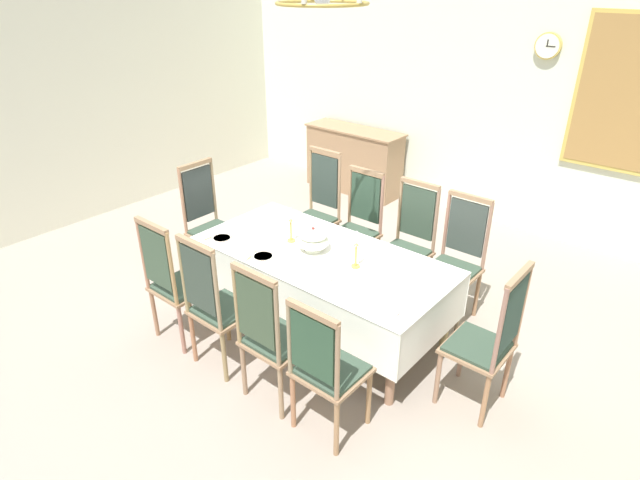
# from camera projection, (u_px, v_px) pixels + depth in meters

# --- Properties ---
(ground) EXTENTS (7.59, 6.45, 0.04)m
(ground) POSITION_uv_depth(u_px,v_px,m) (314.00, 332.00, 4.69)
(ground) COLOR gray
(back_wall) EXTENTS (7.59, 0.08, 3.35)m
(back_wall) POSITION_uv_depth(u_px,v_px,m) (495.00, 84.00, 6.15)
(back_wall) COLOR silver
(back_wall) RESTS_ON ground
(left_wall) EXTENTS (0.08, 6.45, 3.35)m
(left_wall) POSITION_uv_depth(u_px,v_px,m) (64.00, 85.00, 6.11)
(left_wall) COLOR silver
(left_wall) RESTS_ON ground
(dining_table) EXTENTS (2.19, 1.03, 0.74)m
(dining_table) POSITION_uv_depth(u_px,v_px,m) (322.00, 262.00, 4.45)
(dining_table) COLOR #976A54
(dining_table) RESTS_ON ground
(tablecloth) EXTENTS (2.21, 1.05, 0.42)m
(tablecloth) POSITION_uv_depth(u_px,v_px,m) (322.00, 265.00, 4.47)
(tablecloth) COLOR white
(tablecloth) RESTS_ON dining_table
(chair_south_a) EXTENTS (0.44, 0.42, 1.15)m
(chair_south_a) POSITION_uv_depth(u_px,v_px,m) (173.00, 280.00, 4.33)
(chair_south_a) COLOR #907953
(chair_south_a) RESTS_ON ground
(chair_north_a) EXTENTS (0.44, 0.42, 1.23)m
(chair_north_a) POSITION_uv_depth(u_px,v_px,m) (318.00, 208.00, 5.58)
(chair_north_a) COLOR #976959
(chair_north_a) RESTS_ON ground
(chair_south_b) EXTENTS (0.44, 0.42, 1.16)m
(chair_south_b) POSITION_uv_depth(u_px,v_px,m) (215.00, 303.00, 4.03)
(chair_south_b) COLOR #9E784A
(chair_south_b) RESTS_ON ground
(chair_north_b) EXTENTS (0.44, 0.42, 1.14)m
(chair_north_b) POSITION_uv_depth(u_px,v_px,m) (357.00, 225.00, 5.29)
(chair_north_b) COLOR #9A7352
(chair_north_b) RESTS_ON ground
(chair_south_c) EXTENTS (0.44, 0.42, 1.15)m
(chair_south_c) POSITION_uv_depth(u_px,v_px,m) (271.00, 334.00, 3.69)
(chair_south_c) COLOR #92724C
(chair_south_c) RESTS_ON ground
(chair_north_c) EXTENTS (0.44, 0.42, 1.16)m
(chair_north_c) POSITION_uv_depth(u_px,v_px,m) (409.00, 242.00, 4.94)
(chair_north_c) COLOR #967057
(chair_north_c) RESTS_ON ground
(chair_south_d) EXTENTS (0.44, 0.42, 1.08)m
(chair_south_d) POSITION_uv_depth(u_px,v_px,m) (326.00, 367.00, 3.42)
(chair_south_d) COLOR #91774F
(chair_south_d) RESTS_ON ground
(chair_north_d) EXTENTS (0.44, 0.42, 1.15)m
(chair_north_d) POSITION_uv_depth(u_px,v_px,m) (457.00, 258.00, 4.66)
(chair_north_d) COLOR #8E7A5C
(chair_north_d) RESTS_ON ground
(chair_head_west) EXTENTS (0.42, 0.44, 1.19)m
(chair_head_west) POSITION_uv_depth(u_px,v_px,m) (208.00, 220.00, 5.34)
(chair_head_west) COLOR #967359
(chair_head_west) RESTS_ON ground
(chair_head_east) EXTENTS (0.42, 0.44, 1.17)m
(chair_head_east) POSITION_uv_depth(u_px,v_px,m) (489.00, 339.00, 3.63)
(chair_head_east) COLOR #967057
(chair_head_east) RESTS_ON ground
(soup_tureen) EXTENTS (0.27, 0.27, 0.22)m
(soup_tureen) POSITION_uv_depth(u_px,v_px,m) (313.00, 239.00, 4.42)
(soup_tureen) COLOR white
(soup_tureen) RESTS_ON tablecloth
(candlestick_west) EXTENTS (0.07, 0.07, 0.32)m
(candlestick_west) POSITION_uv_depth(u_px,v_px,m) (291.00, 229.00, 4.56)
(candlestick_west) COLOR gold
(candlestick_west) RESTS_ON tablecloth
(candlestick_east) EXTENTS (0.07, 0.07, 0.32)m
(candlestick_east) POSITION_uv_depth(u_px,v_px,m) (356.00, 253.00, 4.16)
(candlestick_east) COLOR gold
(candlestick_east) RESTS_ON tablecloth
(bowl_near_left) EXTENTS (0.18, 0.18, 0.03)m
(bowl_near_left) POSITION_uv_depth(u_px,v_px,m) (222.00, 239.00, 4.62)
(bowl_near_left) COLOR white
(bowl_near_left) RESTS_ON tablecloth
(bowl_near_right) EXTENTS (0.19, 0.19, 0.04)m
(bowl_near_right) POSITION_uv_depth(u_px,v_px,m) (263.00, 258.00, 4.31)
(bowl_near_right) COLOR white
(bowl_near_right) RESTS_ON tablecloth
(bowl_far_left) EXTENTS (0.15, 0.15, 0.04)m
(bowl_far_left) POSITION_uv_depth(u_px,v_px,m) (389.00, 313.00, 3.61)
(bowl_far_left) COLOR white
(bowl_far_left) RESTS_ON tablecloth
(bowl_far_right) EXTENTS (0.19, 0.19, 0.04)m
(bowl_far_right) POSITION_uv_depth(u_px,v_px,m) (319.00, 277.00, 4.03)
(bowl_far_right) COLOR white
(bowl_far_right) RESTS_ON tablecloth
(spoon_primary) EXTENTS (0.03, 0.18, 0.01)m
(spoon_primary) POSITION_uv_depth(u_px,v_px,m) (216.00, 235.00, 4.71)
(spoon_primary) COLOR gold
(spoon_primary) RESTS_ON tablecloth
(spoon_secondary) EXTENTS (0.06, 0.17, 0.01)m
(spoon_secondary) POSITION_uv_depth(u_px,v_px,m) (254.00, 253.00, 4.41)
(spoon_secondary) COLOR gold
(spoon_secondary) RESTS_ON tablecloth
(sideboard) EXTENTS (1.44, 0.48, 0.90)m
(sideboard) POSITION_uv_depth(u_px,v_px,m) (354.00, 160.00, 7.50)
(sideboard) COLOR #977353
(sideboard) RESTS_ON ground
(mounted_clock) EXTENTS (0.28, 0.06, 0.28)m
(mounted_clock) POSITION_uv_depth(u_px,v_px,m) (548.00, 46.00, 5.57)
(mounted_clock) COLOR #D1B251
(framed_painting) EXTENTS (1.03, 0.05, 1.57)m
(framed_painting) POSITION_uv_depth(u_px,v_px,m) (629.00, 95.00, 5.26)
(framed_painting) COLOR #D1B251
(chandelier) EXTENTS (0.65, 0.64, 0.66)m
(chandelier) POSITION_uv_depth(u_px,v_px,m) (322.00, 1.00, 3.53)
(chandelier) COLOR gold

